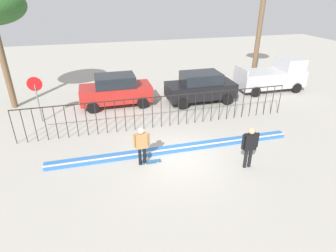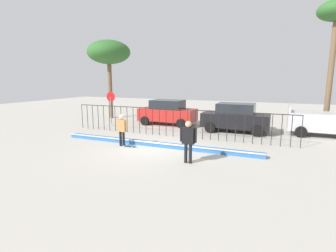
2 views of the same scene
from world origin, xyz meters
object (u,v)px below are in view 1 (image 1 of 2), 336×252
camera_operator (250,144)px  skateboarder (142,143)px  parked_car_red (116,90)px  skateboard (151,161)px  parked_car_black (200,87)px  pickup_truck (273,76)px  stop_sign (37,93)px

camera_operator → skateboarder: bearing=29.0°
parked_car_red → skateboard: bearing=-83.4°
parked_car_black → pickup_truck: size_ratio=0.91×
camera_operator → pickup_truck: (6.51, 8.23, -0.04)m
camera_operator → parked_car_red: parked_car_red is taller
skateboard → skateboarder: bearing=-173.0°
skateboarder → skateboard: 1.02m
parked_car_black → stop_sign: (-9.43, -0.60, 0.64)m
parked_car_red → parked_car_black: size_ratio=1.00×
pickup_truck → stop_sign: stop_sign is taller
skateboarder → stop_sign: (-4.58, 5.54, 0.61)m
camera_operator → parked_car_red: size_ratio=0.42×
pickup_truck → stop_sign: size_ratio=1.88×
parked_car_red → camera_operator: bearing=-61.0°
parked_car_red → pickup_truck: pickup_truck is taller
skateboard → parked_car_black: (4.47, 6.14, 0.91)m
parked_car_red → parked_car_black: bearing=-8.0°
stop_sign → skateboard: bearing=-48.1°
skateboard → parked_car_red: 7.01m
stop_sign → parked_car_black: bearing=3.7°
stop_sign → parked_car_red: bearing=18.2°
skateboarder → camera_operator: bearing=-46.3°
skateboarder → skateboard: bearing=-28.1°
pickup_truck → stop_sign: 15.25m
skateboarder → skateboard: skateboarder is taller
skateboard → camera_operator: (3.71, -1.29, 1.01)m
parked_car_black → pickup_truck: pickup_truck is taller
parked_car_black → stop_sign: size_ratio=1.72×
skateboarder → stop_sign: bearing=100.8°
camera_operator → parked_car_red: 9.34m
skateboard → pickup_truck: (10.22, 6.95, 0.98)m
skateboard → camera_operator: 4.06m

